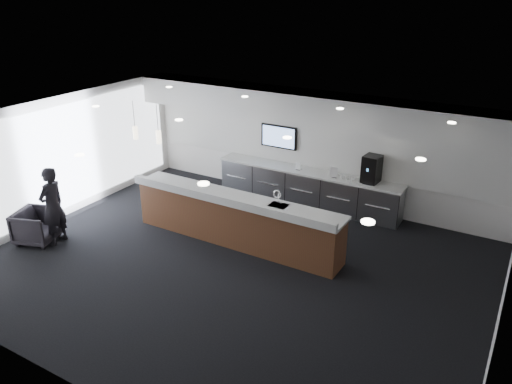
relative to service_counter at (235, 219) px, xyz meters
The scene contains 25 objects.
ground 1.19m from the service_counter, 61.31° to the right, with size 10.00×10.00×0.00m, color black.
ceiling 2.64m from the service_counter, 61.31° to the right, with size 10.00×8.00×0.02m, color black.
back_wall 3.26m from the service_counter, 80.86° to the left, with size 10.00×0.02×3.00m, color white.
left_wall 4.69m from the service_counter, 168.59° to the right, with size 0.02×8.00×3.00m, color white.
right_wall 5.65m from the service_counter, ahead, with size 0.02×8.00×3.00m, color white.
soffit_bulkhead 3.39m from the service_counter, 79.33° to the left, with size 10.00×0.90×0.70m, color silver.
alcove_panel 3.27m from the service_counter, 80.77° to the left, with size 9.80×0.06×1.40m, color silver.
window_blinds_wall 4.65m from the service_counter, 168.49° to the right, with size 0.04×7.36×2.55m, color silver.
back_credenza 2.78m from the service_counter, 79.68° to the left, with size 5.06×0.66×0.95m.
wall_tv 3.22m from the service_counter, 99.52° to the left, with size 1.05×0.08×0.62m.
pendant_left 2.54m from the service_counter, behind, with size 0.12×0.12×0.30m, color beige.
pendant_right 3.10m from the service_counter, behind, with size 0.12×0.12×0.30m, color beige.
ceiling_can_lights 2.61m from the service_counter, 61.31° to the right, with size 7.00×5.00×0.02m, color silver, non-canonical shape.
service_counter is the anchor object (origin of this frame).
coffee_machine 3.60m from the service_counter, 52.24° to the left, with size 0.42×0.53×0.68m.
info_sign_left 2.71m from the service_counter, 84.48° to the left, with size 0.15×0.02×0.20m, color white.
info_sign_right 2.94m from the service_counter, 64.16° to the left, with size 0.20×0.02×0.26m, color white.
armchair 4.51m from the service_counter, 150.11° to the right, with size 0.83×0.85×0.77m, color black.
lounge_guest 4.07m from the service_counter, 149.68° to the right, with size 0.66×0.43×1.80m, color black.
cup_0 3.28m from the service_counter, 54.19° to the left, with size 0.10×0.10×0.09m, color white.
cup_1 3.20m from the service_counter, 56.24° to the left, with size 0.10×0.10×0.09m, color white.
cup_2 3.13m from the service_counter, 58.39° to the left, with size 0.10×0.10×0.09m, color white.
cup_3 3.06m from the service_counter, 60.65° to the left, with size 0.10×0.10×0.09m, color white.
cup_4 2.99m from the service_counter, 63.01° to the left, with size 0.10×0.10×0.09m, color white.
cup_5 2.93m from the service_counter, 65.47° to the left, with size 0.10×0.10×0.09m, color white.
Camera 1 is at (4.96, -7.54, 5.49)m, focal length 35.00 mm.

